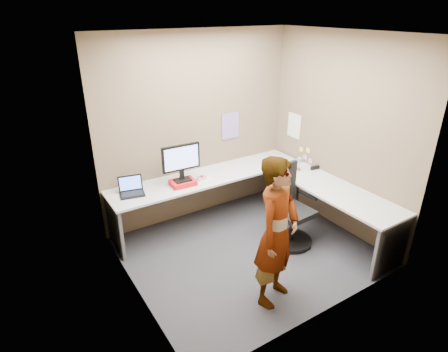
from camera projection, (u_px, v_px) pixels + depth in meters
ground at (248, 251)px, 4.94m from camera, size 3.00×3.00×0.00m
wall_back at (198, 128)px, 5.39m from camera, size 3.00×0.00×3.00m
wall_right at (340, 135)px, 5.12m from camera, size 0.00×2.70×2.70m
wall_left at (127, 186)px, 3.66m from camera, size 0.00×2.70×2.70m
ceiling at (255, 33)px, 3.83m from camera, size 3.00×3.00×0.00m
desk at (259, 192)px, 5.21m from camera, size 2.98×2.58×0.73m
paper_ream at (183, 183)px, 5.09m from camera, size 0.34×0.26×0.07m
monitor at (181, 160)px, 4.97m from camera, size 0.53×0.17×0.51m
laptop at (131, 189)px, 4.85m from camera, size 0.36×0.32×0.22m
trackball_mouse at (201, 178)px, 5.25m from camera, size 0.12×0.08×0.07m
origami at (209, 177)px, 5.28m from camera, size 0.10×0.10×0.06m
stapler at (315, 168)px, 5.58m from camera, size 0.15×0.07×0.05m
flower at (299, 161)px, 5.49m from camera, size 0.07×0.07×0.22m
calendar_purple at (230, 126)px, 5.67m from camera, size 0.30×0.01×0.40m
calendar_white at (294, 126)px, 5.85m from camera, size 0.01×0.28×0.38m
sticky_note_a at (308, 150)px, 5.70m from camera, size 0.01×0.07×0.07m
sticky_note_b at (305, 157)px, 5.79m from camera, size 0.01×0.07×0.07m
sticky_note_c at (311, 161)px, 5.71m from camera, size 0.01×0.07×0.07m
sticky_note_d at (301, 149)px, 5.83m from camera, size 0.01×0.07×0.07m
office_chair at (289, 213)px, 4.99m from camera, size 0.57×0.57×1.07m
person at (277, 233)px, 3.83m from camera, size 0.72×0.61×1.67m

